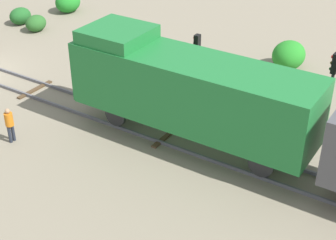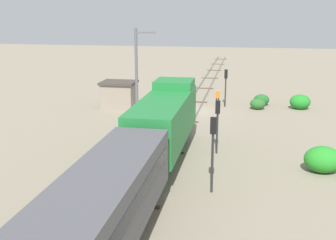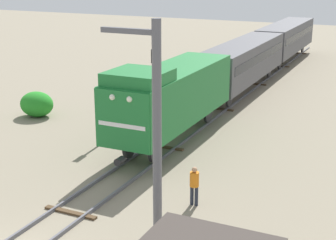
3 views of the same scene
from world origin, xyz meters
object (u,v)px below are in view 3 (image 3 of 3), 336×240
object	(u,v)px
traffic_signal_far	(154,69)
locomotive	(171,94)
worker_by_signal	(194,183)
catenary_mast	(155,147)
passenger_car_leading	(243,60)
traffic_signal_mid	(103,96)
passenger_car_trailing	(286,36)

from	to	relation	value
traffic_signal_far	locomotive	bearing A→B (deg)	-54.80
worker_by_signal	catenary_mast	xyz separation A→B (m)	(0.74, -5.01, 3.33)
locomotive	passenger_car_leading	size ratio (longest dim) A/B	0.83
catenary_mast	traffic_signal_mid	bearing A→B (deg)	129.13
worker_by_signal	passenger_car_trailing	bearing A→B (deg)	-12.58
locomotive	traffic_signal_far	size ratio (longest dim) A/B	2.72
locomotive	catenary_mast	distance (m)	12.84
passenger_car_leading	catenary_mast	bearing A→B (deg)	-78.86
passenger_car_trailing	traffic_signal_mid	size ratio (longest dim) A/B	3.71
traffic_signal_far	worker_by_signal	xyz separation A→B (m)	(7.80, -11.84, -1.96)
passenger_car_trailing	traffic_signal_far	xyz separation A→B (m)	(-3.60, -22.83, 0.43)
locomotive	passenger_car_leading	bearing A→B (deg)	90.00
worker_by_signal	traffic_signal_far	bearing A→B (deg)	13.89
traffic_signal_mid	catenary_mast	bearing A→B (deg)	-50.87
passenger_car_trailing	traffic_signal_far	world-z (taller)	traffic_signal_far
passenger_car_trailing	catenary_mast	distance (m)	40.03
passenger_car_leading	worker_by_signal	size ratio (longest dim) A/B	8.24
worker_by_signal	catenary_mast	bearing A→B (deg)	168.92
traffic_signal_mid	catenary_mast	xyz separation A→B (m)	(8.34, -10.25, 1.69)
passenger_car_leading	traffic_signal_far	world-z (taller)	traffic_signal_far
locomotive	traffic_signal_far	distance (m)	6.25
locomotive	traffic_signal_mid	bearing A→B (deg)	-156.27
locomotive	catenary_mast	bearing A→B (deg)	-67.19
locomotive	worker_by_signal	size ratio (longest dim) A/B	6.82
catenary_mast	traffic_signal_far	bearing A→B (deg)	116.88
passenger_car_leading	catenary_mast	xyz separation A→B (m)	(4.94, -25.08, 1.80)
traffic_signal_mid	traffic_signal_far	size ratio (longest dim) A/B	0.89
locomotive	catenary_mast	world-z (taller)	catenary_mast
locomotive	catenary_mast	size ratio (longest dim) A/B	1.42
passenger_car_leading	traffic_signal_mid	xyz separation A→B (m)	(-3.40, -14.83, 0.11)
traffic_signal_mid	worker_by_signal	xyz separation A→B (m)	(7.60, -5.24, -1.64)
passenger_car_trailing	traffic_signal_mid	xyz separation A→B (m)	(-3.40, -29.43, 0.11)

